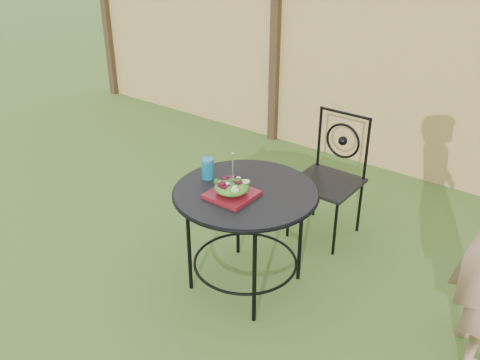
{
  "coord_description": "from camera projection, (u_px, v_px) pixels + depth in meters",
  "views": [
    {
      "loc": [
        1.71,
        -2.42,
        2.32
      ],
      "look_at": [
        -0.11,
        -0.02,
        0.75
      ],
      "focal_mm": 40.0,
      "sensor_mm": 36.0,
      "label": 1
    }
  ],
  "objects": [
    {
      "name": "patio_table",
      "position": [
        246.0,
        209.0,
        3.4
      ],
      "size": [
        0.92,
        0.92,
        0.72
      ],
      "color": "black",
      "rests_on": "ground"
    },
    {
      "name": "patio_chair",
      "position": [
        331.0,
        174.0,
        4.02
      ],
      "size": [
        0.46,
        0.46,
        0.95
      ],
      "color": "black",
      "rests_on": "ground"
    },
    {
      "name": "drinking_glass",
      "position": [
        208.0,
        168.0,
        3.45
      ],
      "size": [
        0.08,
        0.08,
        0.14
      ],
      "primitive_type": "cylinder",
      "color": "#0B6388",
      "rests_on": "patio_table"
    },
    {
      "name": "ground",
      "position": [
        254.0,
        279.0,
        3.7
      ],
      "size": [
        60.0,
        60.0,
        0.0
      ],
      "primitive_type": "plane",
      "color": "#2D4A17",
      "rests_on": "ground"
    },
    {
      "name": "salad_plate",
      "position": [
        232.0,
        195.0,
        3.26
      ],
      "size": [
        0.27,
        0.27,
        0.02
      ],
      "primitive_type": "cube",
      "color": "#500B13",
      "rests_on": "patio_table"
    },
    {
      "name": "fork",
      "position": [
        233.0,
        168.0,
        3.17
      ],
      "size": [
        0.01,
        0.01,
        0.18
      ],
      "primitive_type": "cylinder",
      "color": "silver",
      "rests_on": "salad"
    },
    {
      "name": "fence",
      "position": [
        398.0,
        74.0,
        4.81
      ],
      "size": [
        8.0,
        0.12,
        1.9
      ],
      "color": "tan",
      "rests_on": "ground"
    },
    {
      "name": "salad",
      "position": [
        232.0,
        187.0,
        3.24
      ],
      "size": [
        0.21,
        0.21,
        0.08
      ],
      "primitive_type": "ellipsoid",
      "color": "#235614",
      "rests_on": "salad_plate"
    }
  ]
}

